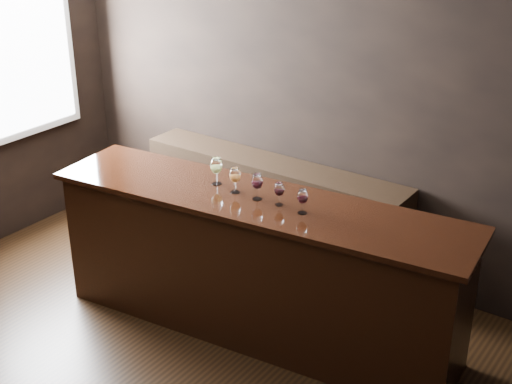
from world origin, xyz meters
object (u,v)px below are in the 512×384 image
Objects in this scene: bar_counter at (257,269)px; glass_red_a at (257,182)px; back_bar_shelf at (272,210)px; glass_red_b at (279,190)px; glass_amber at (235,176)px; glass_red_c at (303,197)px; glass_white at (216,166)px.

glass_red_a reaches higher than bar_counter.
back_bar_shelf is 15.14× the size of glass_red_b.
glass_amber reaches higher than back_bar_shelf.
glass_red_b is (0.18, 0.01, -0.02)m from glass_red_a.
glass_red_c reaches higher than back_bar_shelf.
glass_red_a is 1.09× the size of glass_red_c.
glass_white is 1.09× the size of glass_amber.
glass_red_c is at bearing -47.77° from back_bar_shelf.
bar_counter is 0.73m from glass_red_b.
glass_red_a reaches higher than back_bar_shelf.
glass_red_b is (0.19, 0.01, 0.70)m from bar_counter.
glass_red_b is 0.95× the size of glass_red_c.
glass_white reaches higher than glass_red_c.
glass_red_a reaches higher than glass_red_c.
bar_counter is 18.19× the size of glass_red_b.
back_bar_shelf is at bearing 132.23° from glass_red_c.
glass_amber is 1.15× the size of glass_red_b.
back_bar_shelf is 13.19× the size of glass_red_a.
glass_red_b is at bearing 1.24° from glass_amber.
bar_counter reaches higher than back_bar_shelf.
glass_white is 1.25× the size of glass_red_b.
glass_red_a is (0.40, -0.04, -0.01)m from glass_white.
back_bar_shelf is 1.44m from glass_red_a.
glass_white is 0.79m from glass_red_c.
glass_amber is at bearing 179.25° from glass_red_a.
back_bar_shelf is 14.43× the size of glass_red_c.
glass_amber is (-0.19, -0.00, 0.72)m from bar_counter.
bar_counter is 1.20m from back_bar_shelf.
bar_counter is 17.33× the size of glass_red_c.
glass_amber reaches higher than bar_counter.
back_bar_shelf is 12.13× the size of glass_white.
glass_amber is (0.38, -1.05, 0.80)m from back_bar_shelf.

